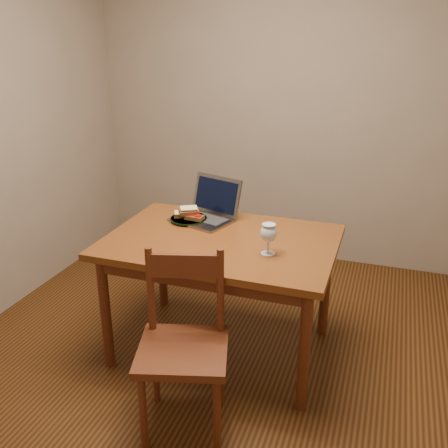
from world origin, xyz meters
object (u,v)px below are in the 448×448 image
(table, at_px, (221,252))
(plate, at_px, (189,219))
(chair, at_px, (183,338))
(laptop, at_px, (209,208))
(milk_glass, at_px, (268,239))

(table, distance_m, plate, 0.36)
(chair, xyz_separation_m, plate, (-0.32, 0.85, 0.26))
(plate, relative_size, laptop, 0.54)
(milk_glass, bearing_deg, chair, -117.37)
(table, relative_size, plate, 5.59)
(table, bearing_deg, milk_glass, -21.26)
(plate, height_order, milk_glass, milk_glass)
(table, xyz_separation_m, plate, (-0.29, 0.20, 0.10))
(chair, relative_size, laptop, 1.20)
(chair, distance_m, milk_glass, 0.68)
(table, relative_size, chair, 2.51)
(plate, xyz_separation_m, milk_glass, (0.59, -0.32, 0.08))
(plate, height_order, laptop, laptop)
(chair, relative_size, plate, 2.23)
(plate, distance_m, milk_glass, 0.68)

